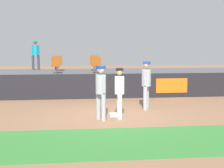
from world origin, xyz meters
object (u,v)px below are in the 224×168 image
seat_front_left (56,64)px  seat_back_center (94,62)px  player_runner_visitor (146,82)px  spectator_hooded (36,53)px  player_fielder_home (120,90)px  seat_front_center (96,64)px  seat_back_left (58,62)px  player_coach_visitor (101,89)px  first_base (115,115)px

seat_front_left → seat_back_center: bearing=41.8°
player_runner_visitor → spectator_hooded: 8.86m
player_fielder_home → seat_front_left: seat_front_left is taller
seat_front_center → spectator_hooded: size_ratio=0.50×
seat_front_center → seat_back_left: size_ratio=1.00×
player_coach_visitor → seat_front_left: (-1.73, 6.02, 0.49)m
first_base → spectator_hooded: size_ratio=0.24×
seat_front_center → spectator_hooded: (-3.30, 2.97, 0.51)m
seat_back_center → player_fielder_home: bearing=-87.3°
player_fielder_home → seat_back_left: (-2.36, 7.61, 0.55)m
spectator_hooded → seat_front_left: bearing=107.0°
player_coach_visitor → spectator_hooded: spectator_hooded is taller
player_runner_visitor → player_coach_visitor: bearing=-24.2°
player_fielder_home → spectator_hooded: 9.58m
player_runner_visitor → player_coach_visitor: size_ratio=1.03×
player_runner_visitor → seat_front_left: size_ratio=2.17×
player_runner_visitor → seat_front_center: 4.65m
first_base → seat_back_center: 7.36m
seat_front_center → spectator_hooded: bearing=138.0°
first_base → spectator_hooded: (-3.58, 8.38, 1.99)m
player_coach_visitor → seat_back_left: (-1.71, 7.82, 0.49)m
seat_front_left → spectator_hooded: bearing=113.5°
seat_back_left → first_base: bearing=-72.6°
player_coach_visitor → seat_back_left: seat_back_left is taller
player_fielder_home → player_coach_visitor: player_coach_visitor is taller
player_coach_visitor → player_fielder_home: bearing=81.1°
player_coach_visitor → spectator_hooded: (-3.03, 8.99, 1.01)m
spectator_hooded → player_coach_visitor: bearing=102.1°
seat_front_center → first_base: bearing=-87.1°
player_fielder_home → seat_back_left: size_ratio=2.00×
seat_back_center → seat_back_left: (-1.99, 0.00, 0.00)m
seat_front_center → player_coach_visitor: bearing=-92.6°
first_base → player_fielder_home: (0.09, -0.40, 0.93)m
player_runner_visitor → seat_back_left: bearing=-125.8°
player_runner_visitor → seat_back_left: size_ratio=2.17×
first_base → player_fielder_home: size_ratio=0.24×
first_base → player_coach_visitor: size_ratio=0.23×
player_coach_visitor → seat_back_left: bearing=165.7°
seat_back_center → seat_back_left: size_ratio=1.00×
player_runner_visitor → player_fielder_home: bearing=-16.0°
seat_front_left → player_fielder_home: bearing=-67.7°
first_base → seat_back_left: seat_back_left is taller
player_runner_visitor → seat_back_center: seat_back_center is taller
seat_back_left → spectator_hooded: size_ratio=0.50×
player_coach_visitor → spectator_hooded: bearing=171.9°
player_runner_visitor → seat_front_center: bearing=-136.0°
player_runner_visitor → seat_front_left: seat_front_left is taller
first_base → player_runner_visitor: bearing=38.9°
seat_front_center → seat_back_left: 2.68m
player_coach_visitor → spectator_hooded: size_ratio=1.04×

